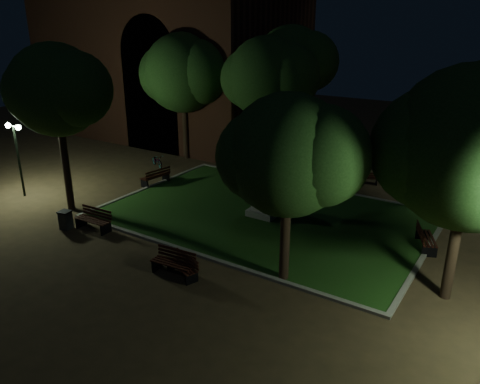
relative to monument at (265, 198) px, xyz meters
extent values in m
plane|color=#3D2F1D|center=(0.00, -2.00, -0.96)|extent=(80.00, 80.00, 0.00)
cube|color=#214B17|center=(0.00, 0.00, -0.92)|extent=(15.00, 10.00, 0.08)
cube|color=slate|center=(0.00, -5.10, -0.90)|extent=(15.40, 0.20, 0.12)
cube|color=slate|center=(0.00, 5.10, -0.90)|extent=(15.40, 0.20, 0.12)
cube|color=slate|center=(-7.60, 0.00, -0.90)|extent=(0.20, 10.00, 0.12)
cube|color=slate|center=(7.60, 0.00, -0.90)|extent=(0.20, 10.00, 0.12)
cube|color=#AEA9A2|center=(0.00, 0.00, -0.73)|extent=(1.40, 1.40, 0.30)
cube|color=#AEA9A2|center=(0.00, 0.00, -0.38)|extent=(1.00, 1.00, 0.40)
cylinder|color=#AEA9A2|center=(0.00, 0.00, 0.82)|extent=(0.44, 0.44, 2.00)
sphere|color=#AEA9A2|center=(0.00, 0.00, 2.07)|extent=(0.50, 0.50, 0.50)
cube|color=#4C281A|center=(-16.00, 12.00, 6.54)|extent=(20.00, 12.00, 15.00)
cube|color=black|center=(-13.00, 7.50, 2.54)|extent=(5.00, 3.00, 7.00)
cylinder|color=black|center=(-13.00, 7.50, 6.04)|extent=(5.00, 3.00, 5.00)
plane|color=#FB511E|center=(-13.00, 8.70, 2.54)|extent=(6.30, 0.00, 6.30)
cylinder|color=black|center=(-8.72, -4.62, 1.39)|extent=(0.36, 0.36, 4.70)
sphere|color=#264D1D|center=(-8.72, -4.62, 5.06)|extent=(4.39, 4.39, 4.39)
sphere|color=#264D1D|center=(-7.63, -4.42, 5.16)|extent=(3.51, 3.51, 3.51)
sphere|color=#264D1D|center=(-9.60, -4.92, 4.96)|extent=(3.29, 3.29, 3.29)
cylinder|color=black|center=(-3.51, 6.13, 1.26)|extent=(0.36, 0.36, 4.43)
sphere|color=#264D1D|center=(-3.51, 6.13, 4.93)|extent=(4.85, 4.85, 4.85)
sphere|color=#264D1D|center=(-2.30, 6.33, 5.03)|extent=(3.88, 3.88, 3.88)
sphere|color=#264D1D|center=(-4.48, 5.83, 4.83)|extent=(3.64, 3.64, 3.64)
cylinder|color=black|center=(8.12, 7.00, 1.01)|extent=(0.36, 0.36, 3.92)
sphere|color=#264D1D|center=(7.26, 6.70, 4.16)|extent=(3.23, 3.23, 3.23)
cylinder|color=black|center=(8.90, -2.79, 0.93)|extent=(0.36, 0.36, 3.77)
sphere|color=#264D1D|center=(8.90, -2.79, 4.40)|extent=(5.27, 5.27, 5.27)
sphere|color=#264D1D|center=(7.85, -3.09, 4.30)|extent=(3.95, 3.95, 3.95)
cylinder|color=black|center=(3.61, -4.82, 0.81)|extent=(0.36, 0.36, 3.52)
sphere|color=#264D1D|center=(3.61, -4.82, 3.85)|extent=(4.27, 4.27, 4.27)
sphere|color=#264D1D|center=(4.68, -4.62, 3.95)|extent=(3.42, 3.42, 3.42)
sphere|color=#264D1D|center=(2.76, -5.12, 3.75)|extent=(3.20, 3.20, 3.20)
cylinder|color=black|center=(-9.74, 5.89, 1.17)|extent=(0.36, 0.36, 4.25)
sphere|color=#264D1D|center=(-9.74, 5.89, 4.86)|extent=(5.19, 5.19, 5.19)
sphere|color=#264D1D|center=(-8.44, 6.09, 4.96)|extent=(4.15, 4.15, 4.15)
sphere|color=#264D1D|center=(-10.78, 5.59, 4.76)|extent=(3.89, 3.89, 3.89)
cylinder|color=black|center=(-3.21, 8.55, 1.65)|extent=(0.36, 0.36, 5.21)
sphere|color=#264D1D|center=(-3.21, 8.55, 5.63)|extent=(4.57, 4.57, 4.57)
sphere|color=#264D1D|center=(-2.07, 8.75, 5.73)|extent=(3.66, 3.66, 3.66)
sphere|color=#264D1D|center=(-4.13, 8.25, 5.53)|extent=(3.43, 3.43, 3.43)
cylinder|color=black|center=(-12.47, -4.78, 0.98)|extent=(0.12, 0.12, 3.87)
cylinder|color=black|center=(-12.47, -4.78, 2.91)|extent=(0.90, 0.08, 0.08)
sphere|color=#D8FFD8|center=(-12.92, -4.78, 2.91)|extent=(0.28, 0.28, 0.28)
sphere|color=#D8FFD8|center=(-12.02, -4.78, 2.91)|extent=(0.28, 0.28, 0.28)
cylinder|color=black|center=(-11.66, 8.65, 1.09)|extent=(0.12, 0.12, 4.09)
cylinder|color=black|center=(-11.66, 8.65, 3.13)|extent=(0.90, 0.08, 0.08)
sphere|color=#D8FFD8|center=(-12.11, 8.65, 3.13)|extent=(0.28, 0.28, 0.28)
sphere|color=#D8FFD8|center=(-11.21, 8.65, 3.13)|extent=(0.28, 0.28, 0.28)
cube|color=black|center=(-0.83, -6.84, -0.72)|extent=(0.12, 0.60, 0.48)
cube|color=black|center=(0.68, -6.70, -0.72)|extent=(0.12, 0.60, 0.48)
cube|color=black|center=(-0.06, -7.01, -0.47)|extent=(1.74, 0.25, 0.04)
cube|color=black|center=(-0.07, -6.85, -0.47)|extent=(1.74, 0.25, 0.04)
cube|color=black|center=(-0.08, -6.70, -0.47)|extent=(1.74, 0.25, 0.04)
cube|color=black|center=(-0.10, -6.55, -0.47)|extent=(1.74, 0.25, 0.04)
cube|color=black|center=(-0.10, -6.49, -0.36)|extent=(1.73, 0.22, 0.10)
cube|color=black|center=(-0.10, -6.49, -0.21)|extent=(1.73, 0.22, 0.10)
cube|color=black|center=(-0.10, -6.49, -0.06)|extent=(1.73, 0.22, 0.10)
cube|color=black|center=(-0.32, -6.48, -0.75)|extent=(0.22, 0.51, 0.41)
cube|color=black|center=(0.93, -6.90, -0.75)|extent=(0.22, 0.51, 0.41)
cube|color=black|center=(0.24, -6.88, -0.53)|extent=(1.46, 0.56, 0.04)
cube|color=black|center=(0.28, -6.76, -0.53)|extent=(1.46, 0.56, 0.04)
cube|color=black|center=(0.32, -6.63, -0.53)|extent=(1.46, 0.56, 0.04)
cube|color=black|center=(0.36, -6.51, -0.53)|extent=(1.46, 0.56, 0.04)
cube|color=black|center=(0.38, -6.46, -0.44)|extent=(1.45, 0.53, 0.09)
cube|color=black|center=(0.38, -6.46, -0.31)|extent=(1.45, 0.53, 0.09)
cube|color=black|center=(0.38, -6.46, -0.18)|extent=(1.45, 0.53, 0.09)
cube|color=black|center=(-6.58, -5.74, -0.71)|extent=(0.10, 0.62, 0.50)
cube|color=black|center=(-5.00, -5.66, -0.71)|extent=(0.10, 0.62, 0.50)
cube|color=black|center=(-5.78, -5.95, -0.45)|extent=(1.81, 0.19, 0.05)
cube|color=black|center=(-5.79, -5.79, -0.45)|extent=(1.81, 0.19, 0.05)
cube|color=black|center=(-5.79, -5.63, -0.45)|extent=(1.81, 0.19, 0.05)
cube|color=black|center=(-5.80, -5.47, -0.45)|extent=(1.81, 0.19, 0.05)
cube|color=black|center=(-5.81, -5.41, -0.33)|extent=(1.81, 0.16, 0.11)
cube|color=black|center=(-5.81, -5.41, -0.18)|extent=(1.81, 0.16, 0.11)
cube|color=black|center=(-5.81, -5.41, -0.02)|extent=(1.81, 0.16, 0.11)
cube|color=black|center=(-7.62, 1.35, -0.71)|extent=(0.62, 0.16, 0.50)
cube|color=black|center=(-7.86, -0.21, -0.71)|extent=(0.62, 0.16, 0.50)
cube|color=black|center=(-7.99, 0.61, -0.45)|extent=(0.37, 1.80, 0.05)
cube|color=black|center=(-7.83, 0.58, -0.45)|extent=(0.37, 1.80, 0.05)
cube|color=black|center=(-7.67, 0.56, -0.45)|extent=(0.37, 1.80, 0.05)
cube|color=black|center=(-7.52, 0.54, -0.45)|extent=(0.37, 1.80, 0.05)
cube|color=black|center=(-7.45, 0.53, -0.34)|extent=(0.33, 1.79, 0.11)
cube|color=black|center=(-7.45, 0.53, -0.18)|extent=(0.33, 1.79, 0.11)
cube|color=black|center=(-7.45, 0.53, -0.02)|extent=(0.33, 1.79, 0.11)
cube|color=black|center=(7.77, -0.03, -0.72)|extent=(0.58, 0.29, 0.48)
cube|color=black|center=(7.18, 1.37, -0.72)|extent=(0.58, 0.29, 0.48)
cube|color=black|center=(7.69, 0.77, -0.47)|extent=(0.76, 1.64, 0.04)
cube|color=black|center=(7.55, 0.71, -0.47)|extent=(0.76, 1.64, 0.04)
cube|color=black|center=(7.41, 0.65, -0.47)|extent=(0.76, 1.64, 0.04)
cube|color=black|center=(7.27, 0.59, -0.47)|extent=(0.76, 1.64, 0.04)
cube|color=black|center=(7.21, 0.56, -0.36)|extent=(0.73, 1.62, 0.10)
cube|color=black|center=(7.21, 0.56, -0.21)|extent=(0.73, 1.62, 0.10)
cube|color=black|center=(7.21, 0.56, -0.06)|extent=(0.73, 1.62, 0.10)
cube|color=black|center=(3.13, 7.63, -0.76)|extent=(0.24, 0.46, 0.38)
cube|color=black|center=(2.02, 7.13, -0.76)|extent=(0.24, 0.46, 0.38)
cube|color=black|center=(2.50, 7.56, -0.56)|extent=(1.31, 0.64, 0.03)
cube|color=black|center=(2.55, 7.44, -0.56)|extent=(1.31, 0.64, 0.03)
cube|color=black|center=(2.60, 7.33, -0.56)|extent=(1.31, 0.64, 0.03)
cube|color=black|center=(2.64, 7.22, -0.56)|extent=(1.31, 0.64, 0.03)
cube|color=black|center=(2.67, 7.17, -0.48)|extent=(1.29, 0.61, 0.08)
cube|color=black|center=(2.67, 7.17, -0.36)|extent=(1.29, 0.61, 0.08)
cube|color=black|center=(2.67, 7.17, -0.23)|extent=(1.29, 0.61, 0.08)
cube|color=black|center=(-6.94, -6.31, -0.54)|extent=(0.54, 0.54, 0.83)
cube|color=black|center=(-6.94, -6.31, -0.10)|extent=(0.61, 0.61, 0.06)
imported|color=black|center=(-10.09, 3.31, -0.56)|extent=(1.60, 1.11, 0.80)
camera|label=1|loc=(10.55, -18.48, 8.16)|focal=35.00mm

